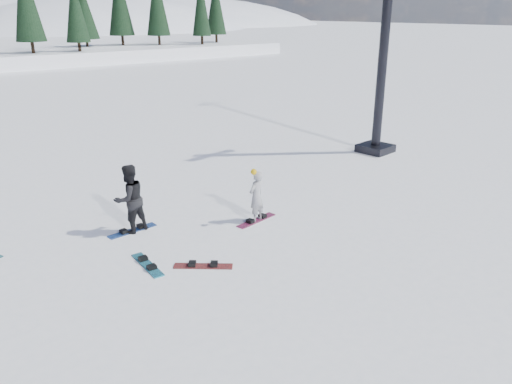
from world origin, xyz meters
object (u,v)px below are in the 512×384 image
at_px(lift_tower, 382,70).
at_px(snowboard_loose_a, 147,265).
at_px(snowboarder_man, 129,199).
at_px(snowboard_loose_b, 203,266).
at_px(snowboarder_woman, 256,196).

xyz_separation_m(lift_tower, snowboard_loose_a, (-13.27, -3.28, -3.67)).
distance_m(snowboarder_man, snowboard_loose_b, 3.33).
xyz_separation_m(snowboarder_woman, snowboarder_man, (-3.35, 1.71, 0.20)).
distance_m(snowboarder_man, snowboard_loose_a, 2.49).
bearing_deg(snowboarder_woman, lift_tower, -177.75).
relative_size(snowboard_loose_a, snowboard_loose_b, 1.00).
distance_m(lift_tower, snowboarder_man, 12.96).
height_order(lift_tower, snowboard_loose_b, lift_tower).
distance_m(snowboarder_woman, snowboarder_man, 3.76).
distance_m(lift_tower, snowboard_loose_a, 14.15).
bearing_deg(snowboarder_woman, snowboard_loose_b, 11.83).
distance_m(lift_tower, snowboarder_woman, 10.11).
distance_m(snowboarder_woman, snowboard_loose_b, 3.34).
xyz_separation_m(snowboarder_woman, snowboard_loose_b, (-2.90, -1.44, -0.81)).
xyz_separation_m(snowboard_loose_a, snowboard_loose_b, (1.08, -0.96, 0.00)).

